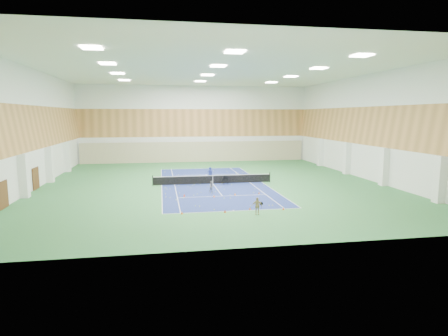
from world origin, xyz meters
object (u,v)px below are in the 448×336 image
object	(u,v)px
coach	(210,174)
child_court	(212,187)
tennis_net	(213,179)
child_apron	(257,206)
ball_cart	(225,180)

from	to	relation	value
coach	child_court	bearing A→B (deg)	72.98
tennis_net	child_apron	bearing A→B (deg)	-83.42
child_court	child_apron	distance (m)	8.91
child_court	ball_cart	world-z (taller)	child_court
tennis_net	coach	bearing A→B (deg)	94.64
tennis_net	child_court	world-z (taller)	child_court
coach	tennis_net	bearing A→B (deg)	83.42
child_apron	ball_cart	xyz separation A→B (m)	(-0.24, 12.55, -0.19)
child_apron	ball_cart	distance (m)	12.56
tennis_net	coach	distance (m)	1.50
child_apron	coach	bearing A→B (deg)	105.81
tennis_net	child_apron	world-z (taller)	child_apron
tennis_net	child_apron	xyz separation A→B (m)	(1.52, -13.15, 0.11)
coach	ball_cart	distance (m)	2.52
coach	child_court	size ratio (longest dim) A/B	1.44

